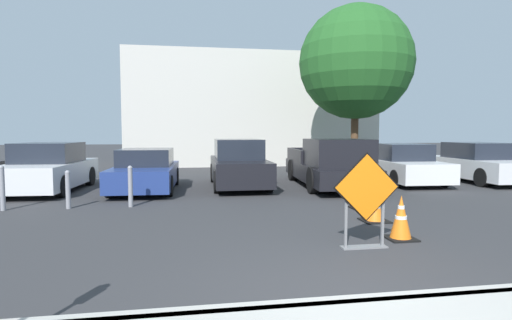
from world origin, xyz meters
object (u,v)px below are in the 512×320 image
at_px(road_closed_sign, 366,196).
at_px(traffic_cone_third, 360,197).
at_px(bollard_second, 68,188).
at_px(pickup_truck, 330,165).
at_px(parked_car_second, 48,169).
at_px(traffic_cone_nearest, 401,218).
at_px(bollard_third, 2,187).
at_px(traffic_cone_fourth, 352,185).
at_px(bollard_nearest, 130,185).
at_px(traffic_cone_fifth, 345,181).
at_px(traffic_cone_second, 375,207).
at_px(parked_car_sixth, 478,164).
at_px(parked_car_third, 146,171).
at_px(parked_car_fourth, 239,165).
at_px(parked_car_fifth, 402,165).

relative_size(road_closed_sign, traffic_cone_third, 2.56).
xyz_separation_m(traffic_cone_third, bollard_second, (-6.92, 1.10, 0.20)).
distance_m(road_closed_sign, pickup_truck, 7.02).
bearing_deg(parked_car_second, traffic_cone_third, 156.29).
bearing_deg(traffic_cone_nearest, road_closed_sign, -153.85).
height_order(traffic_cone_third, bollard_third, bollard_third).
relative_size(pickup_truck, bollard_third, 5.24).
xyz_separation_m(traffic_cone_fourth, bollard_nearest, (-5.81, -0.20, 0.15)).
bearing_deg(pickup_truck, traffic_cone_fourth, 89.03).
height_order(bollard_second, bollard_third, bollard_third).
bearing_deg(traffic_cone_fifth, traffic_cone_third, -104.63).
height_order(traffic_cone_second, parked_car_second, parked_car_second).
relative_size(traffic_cone_fourth, parked_car_second, 0.19).
relative_size(traffic_cone_fifth, pickup_truck, 0.12).
bearing_deg(parked_car_second, bollard_nearest, 135.85).
bearing_deg(parked_car_sixth, parked_car_third, 4.15).
bearing_deg(traffic_cone_fifth, parked_car_sixth, 15.81).
relative_size(traffic_cone_nearest, pickup_truck, 0.14).
xyz_separation_m(traffic_cone_nearest, traffic_cone_fifth, (1.15, 5.32, -0.04)).
distance_m(parked_car_second, pickup_truck, 8.95).
relative_size(traffic_cone_nearest, parked_car_sixth, 0.17).
height_order(parked_car_sixth, bollard_third, parked_car_sixth).
bearing_deg(traffic_cone_second, road_closed_sign, -120.03).
xyz_separation_m(road_closed_sign, parked_car_sixth, (7.84, 7.39, -0.18)).
bearing_deg(traffic_cone_nearest, parked_car_second, 138.58).
bearing_deg(parked_car_fourth, traffic_cone_nearest, 106.35).
height_order(road_closed_sign, parked_car_second, road_closed_sign).
bearing_deg(parked_car_fifth, bollard_third, 18.19).
xyz_separation_m(traffic_cone_third, parked_car_fourth, (-2.42, 4.31, 0.44)).
relative_size(parked_car_fifth, bollard_nearest, 4.08).
bearing_deg(road_closed_sign, traffic_cone_fourth, 69.73).
xyz_separation_m(traffic_cone_nearest, pickup_truck, (1.00, 6.37, 0.36)).
height_order(traffic_cone_nearest, parked_car_fourth, parked_car_fourth).
bearing_deg(bollard_nearest, pickup_truck, 22.90).
distance_m(bollard_nearest, bollard_second, 1.44).
xyz_separation_m(parked_car_third, bollard_second, (-1.51, -2.80, -0.12)).
relative_size(parked_car_fourth, pickup_truck, 0.78).
bearing_deg(road_closed_sign, parked_car_fifth, 57.16).
xyz_separation_m(parked_car_sixth, bollard_third, (-14.90, -3.16, -0.11)).
relative_size(bollard_nearest, bollard_second, 1.10).
height_order(traffic_cone_second, parked_car_third, parked_car_third).
relative_size(traffic_cone_second, parked_car_sixth, 0.13).
height_order(traffic_cone_nearest, parked_car_sixth, parked_car_sixth).
distance_m(traffic_cone_second, parked_car_sixth, 8.85).
height_order(traffic_cone_nearest, bollard_third, bollard_third).
relative_size(parked_car_fifth, bollard_second, 4.47).
bearing_deg(traffic_cone_fifth, pickup_truck, 97.80).
xyz_separation_m(parked_car_second, parked_car_fourth, (5.97, 0.05, 0.04)).
height_order(parked_car_fifth, bollard_nearest, parked_car_fifth).
bearing_deg(bollard_second, traffic_cone_fourth, 1.56).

